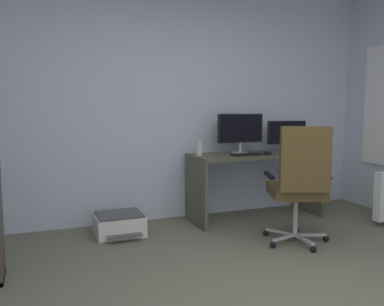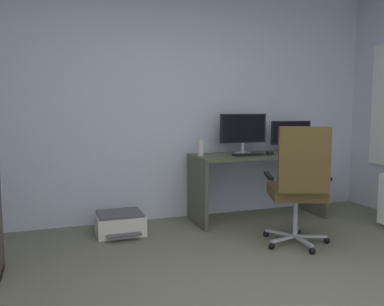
{
  "view_description": "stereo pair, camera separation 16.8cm",
  "coord_description": "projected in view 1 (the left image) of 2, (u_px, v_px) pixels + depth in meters",
  "views": [
    {
      "loc": [
        -1.39,
        -1.89,
        1.27
      ],
      "look_at": [
        0.09,
        1.79,
        0.83
      ],
      "focal_mm": 37.82,
      "sensor_mm": 36.0,
      "label": 1
    },
    {
      "loc": [
        -1.23,
        -1.95,
        1.27
      ],
      "look_at": [
        0.09,
        1.79,
        0.83
      ],
      "focal_mm": 37.82,
      "sensor_mm": 36.0,
      "label": 2
    }
  ],
  "objects": [
    {
      "name": "monitor_main",
      "position": [
        240.0,
        130.0,
        4.63
      ],
      "size": [
        0.56,
        0.18,
        0.45
      ],
      "color": "#B2B5B7",
      "rests_on": "desk"
    },
    {
      "name": "keyboard",
      "position": [
        247.0,
        154.0,
        4.44
      ],
      "size": [
        0.34,
        0.14,
        0.02
      ],
      "primitive_type": "cube",
      "rotation": [
        0.0,
        0.0,
        -0.03
      ],
      "color": "black",
      "rests_on": "desk"
    },
    {
      "name": "printer",
      "position": [
        119.0,
        224.0,
        4.06
      ],
      "size": [
        0.47,
        0.49,
        0.22
      ],
      "color": "silver",
      "rests_on": "ground"
    },
    {
      "name": "wall_back",
      "position": [
        161.0,
        102.0,
        4.58
      ],
      "size": [
        5.23,
        0.1,
        2.68
      ],
      "primitive_type": "cube",
      "color": "silver",
      "rests_on": "ground"
    },
    {
      "name": "desktop_speaker",
      "position": [
        199.0,
        148.0,
        4.41
      ],
      "size": [
        0.07,
        0.07,
        0.17
      ],
      "primitive_type": "cylinder",
      "color": "silver",
      "rests_on": "desk"
    },
    {
      "name": "desk",
      "position": [
        255.0,
        171.0,
        4.64
      ],
      "size": [
        1.52,
        0.6,
        0.75
      ],
      "color": "#4F513D",
      "rests_on": "ground"
    },
    {
      "name": "monitor_secondary",
      "position": [
        287.0,
        134.0,
        4.87
      ],
      "size": [
        0.5,
        0.18,
        0.36
      ],
      "color": "#B2B5B7",
      "rests_on": "desk"
    },
    {
      "name": "computer_mouse",
      "position": [
        267.0,
        153.0,
        4.51
      ],
      "size": [
        0.08,
        0.11,
        0.03
      ],
      "primitive_type": "cube",
      "rotation": [
        0.0,
        0.0,
        -0.23
      ],
      "color": "black",
      "rests_on": "desk"
    },
    {
      "name": "office_chair",
      "position": [
        299.0,
        182.0,
        3.68
      ],
      "size": [
        0.64,
        0.69,
        1.11
      ],
      "color": "#B7BABC",
      "rests_on": "ground"
    }
  ]
}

